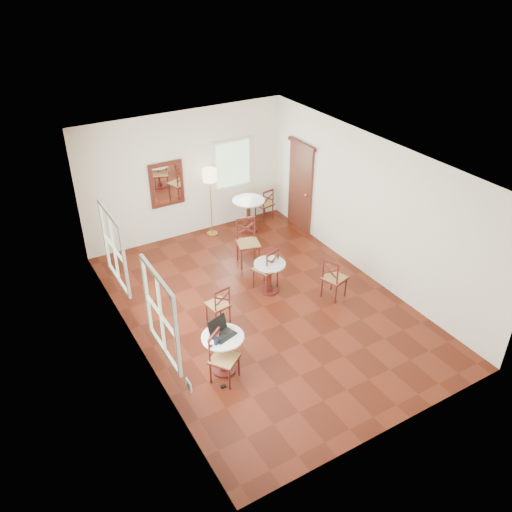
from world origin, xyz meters
The scene contains 17 objects.
ground centered at (0.00, 0.00, 0.00)m, with size 7.00×7.00×0.00m, color #561C0E.
room_shell centered at (-0.06, 0.27, 1.89)m, with size 5.02×7.02×3.01m.
cafe_table_near centered at (-1.49, -1.18, 0.45)m, with size 0.69×0.69×0.73m.
cafe_table_mid centered at (0.37, 0.39, 0.42)m, with size 0.63×0.63×0.67m.
cafe_table_back centered at (1.29, 2.87, 0.51)m, with size 0.78×0.78×0.83m.
chair_near_a centered at (-0.97, 0.00, 0.41)m, with size 0.43×0.43×0.82m.
chair_near_b centered at (-1.58, -1.35, 0.45)m, with size 0.58×0.58×0.90m.
chair_mid_a centered at (0.38, 0.53, 0.46)m, with size 0.54×0.54×0.92m.
chair_mid_b centered at (1.36, -0.41, 0.45)m, with size 0.51×0.51×0.90m.
chair_back_a centered at (1.96, 3.22, 0.41)m, with size 0.44×0.44×0.83m.
chair_back_b centered at (0.53, 1.56, 0.52)m, with size 0.59×0.59×1.05m.
floor_lamp centered at (0.44, 3.15, 1.42)m, with size 0.33×0.33×1.68m.
laptop centered at (-1.48, -1.12, 0.80)m, with size 0.45×0.41×0.27m.
mouse centered at (-1.42, -1.17, 0.75)m, with size 0.10×0.06×0.04m, color black.
navy_mug centered at (-1.66, -1.30, 0.77)m, with size 0.10×0.07×0.08m.
water_glass centered at (-1.30, -1.16, 0.78)m, with size 0.06×0.06×0.09m, color white.
power_adapter centered at (-1.68, -1.52, 0.02)m, with size 0.09×0.05×0.03m, color black.
Camera 1 is at (-4.31, -7.07, 6.19)m, focal length 36.87 mm.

